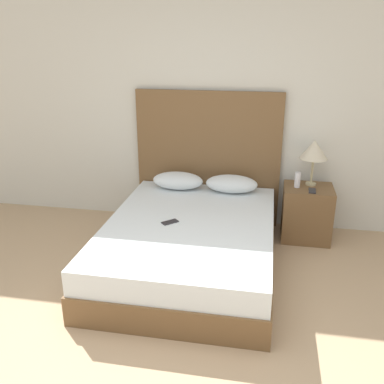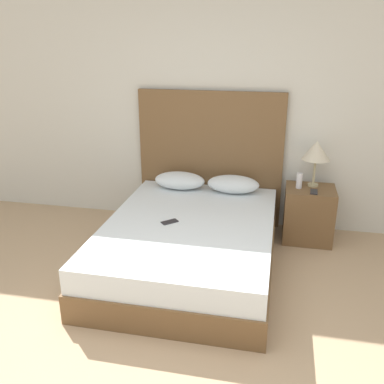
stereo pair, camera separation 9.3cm
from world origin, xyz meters
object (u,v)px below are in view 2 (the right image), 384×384
(phone_on_bed, at_px, (170,222))
(bed, at_px, (190,244))
(nightstand, at_px, (308,214))
(table_lamp, at_px, (316,151))
(phone_on_nightstand, at_px, (314,192))

(phone_on_bed, bearing_deg, bed, 16.51)
(nightstand, bearing_deg, bed, -143.60)
(nightstand, distance_m, table_lamp, 0.67)
(bed, relative_size, table_lamp, 4.39)
(bed, xyz_separation_m, table_lamp, (1.12, 0.90, 0.72))
(phone_on_bed, height_order, nightstand, nightstand)
(table_lamp, distance_m, phone_on_nightstand, 0.42)
(nightstand, height_order, table_lamp, table_lamp)
(table_lamp, height_order, phone_on_nightstand, table_lamp)
(bed, height_order, phone_on_nightstand, phone_on_nightstand)
(nightstand, relative_size, phone_on_nightstand, 3.74)
(phone_on_nightstand, bearing_deg, phone_on_bed, -149.80)
(nightstand, relative_size, table_lamp, 1.20)
(nightstand, xyz_separation_m, phone_on_nightstand, (0.02, -0.11, 0.29))
(bed, height_order, table_lamp, table_lamp)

